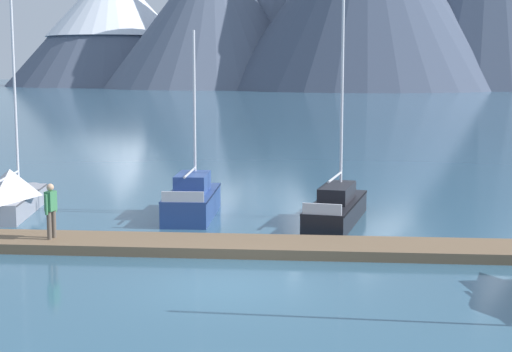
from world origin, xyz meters
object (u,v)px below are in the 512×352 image
at_px(sailboat_nearest_berth, 14,191).
at_px(sailboat_mid_dock_port, 339,205).
at_px(sailboat_second_berth, 194,198).
at_px(person_on_dock, 51,207).

relative_size(sailboat_nearest_berth, sailboat_mid_dock_port, 0.96).
bearing_deg(sailboat_mid_dock_port, sailboat_second_berth, 174.68).
bearing_deg(sailboat_second_berth, sailboat_nearest_berth, -176.23).
height_order(sailboat_nearest_berth, person_on_dock, sailboat_nearest_berth).
distance_m(sailboat_nearest_berth, person_on_dock, 6.52).
bearing_deg(sailboat_second_berth, person_on_dock, -118.83).
relative_size(sailboat_second_berth, sailboat_mid_dock_port, 0.79).
relative_size(sailboat_second_berth, person_on_dock, 4.05).
xyz_separation_m(sailboat_nearest_berth, person_on_dock, (3.58, -5.44, 0.43)).
relative_size(sailboat_nearest_berth, person_on_dock, 4.93).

